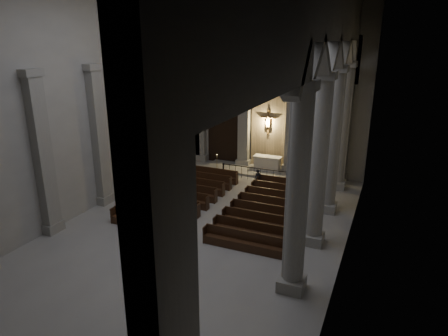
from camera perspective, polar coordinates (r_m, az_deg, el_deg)
name	(u,v)px	position (r m, az deg, el deg)	size (l,w,h in m)	color
room	(191,79)	(17.95, -4.69, 12.52)	(24.00, 24.10, 12.00)	#9C9994
sanctuary_wall	(269,79)	(28.70, 6.44, 12.57)	(14.00, 0.77, 12.00)	gray
right_arcade	(324,76)	(17.41, 14.12, 12.63)	(1.00, 24.00, 12.00)	gray
left_pilasters	(121,132)	(25.10, -14.45, 5.06)	(0.60, 13.00, 8.03)	gray
sanctuary_step	(262,171)	(29.18, 5.45, -0.46)	(8.50, 2.60, 0.15)	gray
altar	(267,163)	(29.19, 6.21, 0.73)	(2.01, 0.81, 1.02)	beige
altar_rail	(254,171)	(27.40, 4.32, -0.50)	(4.67, 0.09, 0.92)	black
candle_stand_left	(217,166)	(29.35, -1.01, 0.27)	(0.21, 0.21, 1.26)	#B29237
candle_stand_right	(291,175)	(27.77, 9.62, -0.94)	(0.24, 0.24, 1.42)	#B29237
pews	(224,204)	(22.94, -0.04, -5.10)	(9.35, 8.33, 0.88)	black
worshipper	(258,179)	(26.03, 4.87, -1.51)	(0.45, 0.30, 1.23)	black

